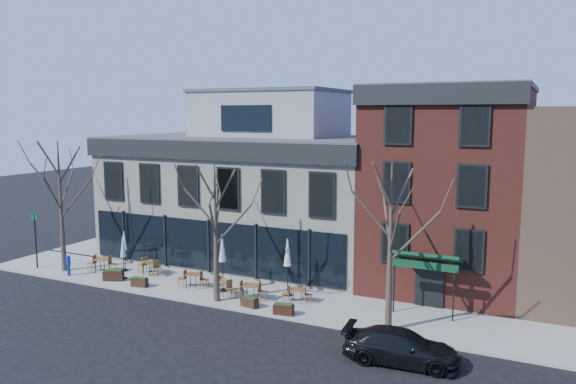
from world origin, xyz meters
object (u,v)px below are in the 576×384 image
at_px(parked_sedan, 401,347).
at_px(call_box, 69,265).
at_px(umbrella_0, 124,243).
at_px(cafe_set_0, 102,263).

relative_size(parked_sedan, call_box, 3.59).
height_order(call_box, umbrella_0, umbrella_0).
relative_size(parked_sedan, umbrella_0, 1.82).
bearing_deg(umbrella_0, parked_sedan, -15.17).
xyz_separation_m(parked_sedan, umbrella_0, (-18.37, 4.98, 1.25)).
bearing_deg(call_box, umbrella_0, 43.94).
relative_size(parked_sedan, cafe_set_0, 2.35).
height_order(parked_sedan, cafe_set_0, parked_sedan).
bearing_deg(parked_sedan, call_box, 77.28).
distance_m(parked_sedan, cafe_set_0, 19.99).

